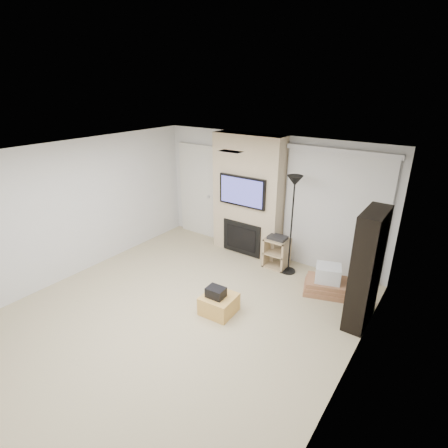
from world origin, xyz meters
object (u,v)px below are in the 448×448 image
Objects in this scene: floor_lamp at (294,198)px; bookshelf at (366,269)px; box_stack at (327,282)px; ottoman at (219,304)px; av_stand at (277,251)px.

floor_lamp is 1.06× the size of bookshelf.
box_stack is 0.50× the size of bookshelf.
ottoman is 1.88m from av_stand.
ottoman is 0.28× the size of bookshelf.
floor_lamp is 2.12× the size of box_stack.
box_stack is (0.85, -0.26, -1.31)m from floor_lamp.
floor_lamp reaches higher than av_stand.
ottoman is 2.29m from floor_lamp.
ottoman is 0.26× the size of floor_lamp.
bookshelf is (1.54, -0.75, -0.60)m from floor_lamp.
ottoman is at bearing -100.47° from floor_lamp.
ottoman is 1.96m from box_stack.
box_stack is (1.14, -0.31, -0.15)m from av_stand.
ottoman is at bearing -150.23° from bookshelf.
av_stand is at bearing 164.63° from box_stack.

